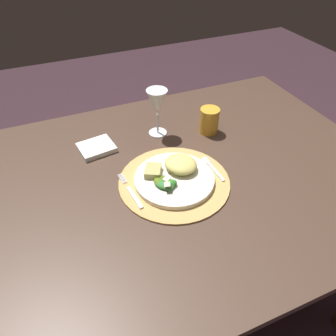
{
  "coord_description": "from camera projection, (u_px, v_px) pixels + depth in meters",
  "views": [
    {
      "loc": [
        -0.3,
        -0.71,
        1.44
      ],
      "look_at": [
        0.02,
        0.02,
        0.76
      ],
      "focal_mm": 34.77,
      "sensor_mm": 36.0,
      "label": 1
    }
  ],
  "objects": [
    {
      "name": "dining_table",
      "position": [
        166.0,
        209.0,
        1.14
      ],
      "size": [
        1.48,
        1.01,
        0.74
      ],
      "color": "#453126",
      "rests_on": "ground"
    },
    {
      "name": "spoon",
      "position": [
        210.0,
        165.0,
        1.08
      ],
      "size": [
        0.02,
        0.13,
        0.01
      ],
      "color": "silver",
      "rests_on": "placemat"
    },
    {
      "name": "fork",
      "position": [
        131.0,
        192.0,
        0.98
      ],
      "size": [
        0.03,
        0.17,
        0.0
      ],
      "color": "silver",
      "rests_on": "placemat"
    },
    {
      "name": "salad_greens",
      "position": [
        166.0,
        183.0,
        0.98
      ],
      "size": [
        0.07,
        0.08,
        0.03
      ],
      "color": "#337534",
      "rests_on": "dinner_plate"
    },
    {
      "name": "dinner_plate",
      "position": [
        174.0,
        179.0,
        1.01
      ],
      "size": [
        0.25,
        0.25,
        0.02
      ],
      "primitive_type": "cylinder",
      "color": "silver",
      "rests_on": "placemat"
    },
    {
      "name": "wine_glass",
      "position": [
        157.0,
        104.0,
        1.15
      ],
      "size": [
        0.08,
        0.08,
        0.18
      ],
      "color": "silver",
      "rests_on": "dining_table"
    },
    {
      "name": "napkin",
      "position": [
        97.0,
        148.0,
        1.15
      ],
      "size": [
        0.13,
        0.12,
        0.02
      ],
      "primitive_type": "cube",
      "rotation": [
        0.0,
        0.0,
        0.14
      ],
      "color": "silver",
      "rests_on": "dining_table"
    },
    {
      "name": "placemat",
      "position": [
        174.0,
        182.0,
        1.02
      ],
      "size": [
        0.35,
        0.35,
        0.01
      ],
      "primitive_type": "cylinder",
      "color": "tan",
      "rests_on": "dining_table"
    },
    {
      "name": "bread_piece",
      "position": [
        153.0,
        171.0,
        1.02
      ],
      "size": [
        0.07,
        0.08,
        0.02
      ],
      "primitive_type": "cube",
      "rotation": [
        0.0,
        0.0,
        4.22
      ],
      "color": "tan",
      "rests_on": "dinner_plate"
    },
    {
      "name": "amber_tumbler",
      "position": [
        209.0,
        121.0,
        1.21
      ],
      "size": [
        0.07,
        0.07,
        0.1
      ],
      "primitive_type": "cylinder",
      "color": "gold",
      "rests_on": "dining_table"
    },
    {
      "name": "ground_plane",
      "position": [
        167.0,
        295.0,
        1.52
      ],
      "size": [
        6.0,
        6.0,
        0.0
      ],
      "primitive_type": "plane",
      "color": "#321F26"
    },
    {
      "name": "pasta_serving",
      "position": [
        181.0,
        165.0,
        1.03
      ],
      "size": [
        0.13,
        0.14,
        0.04
      ],
      "primitive_type": "ellipsoid",
      "rotation": [
        0.0,
        0.0,
        5.2
      ],
      "color": "#D7C968",
      "rests_on": "dinner_plate"
    }
  ]
}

